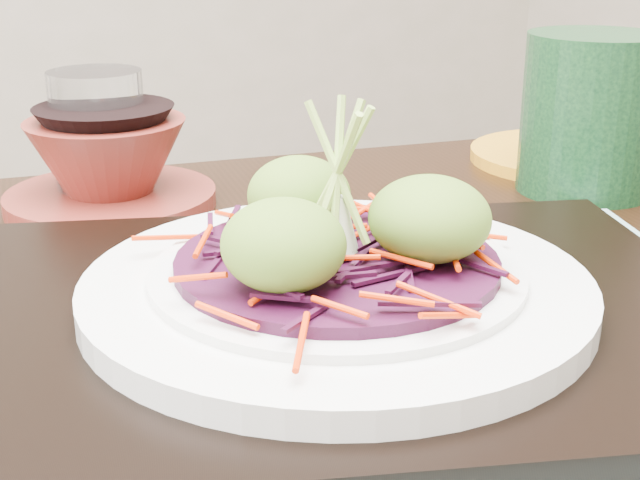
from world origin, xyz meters
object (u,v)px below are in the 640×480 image
terracotta_bowl_set (109,168)px  yellow_plate (568,156)px  dining_table (273,456)px  white_plate (337,286)px  green_jar (590,114)px  serving_tray (336,318)px  water_glass (99,137)px

terracotta_bowl_set → yellow_plate: bearing=-9.2°
dining_table → white_plate: (0.02, -0.04, 0.13)m
green_jar → dining_table: bearing=-161.8°
serving_tray → white_plate: size_ratio=1.54×
yellow_plate → serving_tray: bearing=-148.9°
yellow_plate → dining_table: bearing=-154.5°
dining_table → white_plate: 0.13m
white_plate → green_jar: green_jar is taller
terracotta_bowl_set → yellow_plate: 0.44m
dining_table → terracotta_bowl_set: bearing=104.2°
serving_tray → white_plate: 0.02m
terracotta_bowl_set → yellow_plate: (0.44, -0.07, -0.03)m
dining_table → yellow_plate: 0.47m
green_jar → water_glass: bearing=156.0°
dining_table → white_plate: size_ratio=4.34×
serving_tray → green_jar: bearing=45.4°
serving_tray → water_glass: size_ratio=4.00×
dining_table → yellow_plate: yellow_plate is taller
white_plate → terracotta_bowl_set: terracotta_bowl_set is taller
serving_tray → water_glass: (-0.05, 0.33, 0.04)m
serving_tray → yellow_plate: serving_tray is taller
green_jar → serving_tray: bearing=-154.9°
white_plate → yellow_plate: bearing=31.1°
water_glass → green_jar: 0.42m
dining_table → terracotta_bowl_set: terracotta_bowl_set is taller
white_plate → green_jar: bearing=25.1°
white_plate → terracotta_bowl_set: (-0.05, 0.31, -0.00)m
yellow_plate → green_jar: size_ratio=1.40×
white_plate → green_jar: 0.37m
dining_table → serving_tray: size_ratio=2.82×
water_glass → yellow_plate: water_glass is taller
water_glass → green_jar: (0.38, -0.17, 0.01)m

